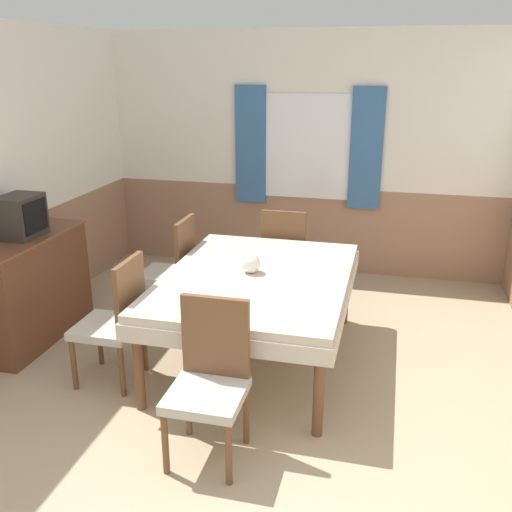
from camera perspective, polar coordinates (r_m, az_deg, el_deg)
wall_back at (r=6.33m, az=4.88°, el=10.05°), size 4.75×0.10×2.60m
wall_left at (r=5.32m, az=-23.38°, el=6.82°), size 0.05×4.41×2.60m
dining_table at (r=4.39m, az=0.08°, el=-3.08°), size 1.41×1.90×0.73m
chair_head_window at (r=5.50m, az=2.97°, el=0.18°), size 0.44×0.44×0.97m
chair_left_near at (r=4.27m, az=-13.81°, el=-6.07°), size 0.44×0.44×0.97m
chair_head_near at (r=3.45m, az=-4.64°, el=-11.94°), size 0.44×0.44×0.97m
chair_left_far at (r=5.20m, az=-8.26°, el=-1.12°), size 0.44×0.44×0.97m
sideboard at (r=5.17m, az=-21.66°, el=-2.98°), size 0.46×1.19×0.91m
tv at (r=5.02m, az=-22.49°, el=3.70°), size 0.29×0.36×0.34m
vase at (r=4.37m, az=-0.53°, el=-0.74°), size 0.15×0.15×0.15m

